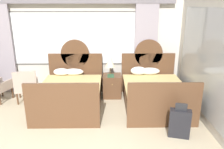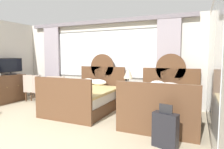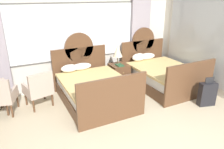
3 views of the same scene
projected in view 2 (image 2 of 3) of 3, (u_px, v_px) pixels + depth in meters
name	position (u px, v px, depth m)	size (l,w,h in m)	color
wall_back_window	(104.00, 59.00, 6.46)	(6.20, 0.22, 2.70)	beige
wall_right_mirror	(216.00, 66.00, 3.24)	(0.08, 4.36, 2.70)	beige
bed_near_window	(86.00, 98.00, 5.48)	(1.56, 2.13, 1.59)	brown
bed_near_mirror	(164.00, 105.00, 4.63)	(1.56, 2.13, 1.59)	brown
nightstand_between_beds	(130.00, 98.00, 5.63)	(0.51, 0.54, 0.64)	brown
table_lamp_on_nightstand	(128.00, 73.00, 5.57)	(0.27, 0.27, 0.59)	brown
book_on_nightstand	(128.00, 87.00, 5.52)	(0.18, 0.26, 0.03)	#285133
dresser_minibar	(2.00, 90.00, 6.24)	(0.50, 1.54, 0.90)	brown
tv_flatscreen	(11.00, 66.00, 6.47)	(0.20, 0.90, 0.55)	black
armchair_by_window_left	(58.00, 89.00, 6.25)	(0.69, 0.69, 0.90)	#B29E8E
armchair_by_window_centre	(39.00, 87.00, 6.58)	(0.72, 0.72, 0.90)	#B29E8E
armchair_by_window_right	(35.00, 87.00, 6.65)	(0.69, 0.69, 0.90)	#B29E8E
suitcase_on_floor	(165.00, 130.00, 3.22)	(0.44, 0.27, 0.73)	black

